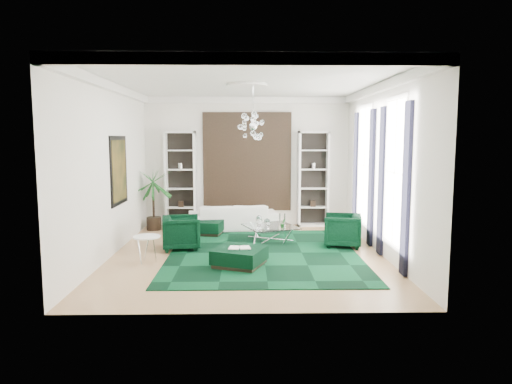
{
  "coord_description": "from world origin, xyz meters",
  "views": [
    {
      "loc": [
        0.0,
        -10.03,
        2.6
      ],
      "look_at": [
        0.21,
        0.5,
        1.35
      ],
      "focal_mm": 32.0,
      "sensor_mm": 36.0,
      "label": 1
    }
  ],
  "objects_px": {
    "armchair_right": "(342,230)",
    "sofa": "(233,217)",
    "armchair_left": "(181,233)",
    "ottoman_side": "(207,227)",
    "coffee_table": "(270,234)",
    "palm": "(153,191)",
    "side_table": "(147,250)",
    "ottoman_front": "(240,257)"
  },
  "relations": [
    {
      "from": "side_table",
      "to": "palm",
      "type": "height_order",
      "value": "palm"
    },
    {
      "from": "ottoman_side",
      "to": "side_table",
      "type": "xyz_separation_m",
      "value": [
        -1.01,
        -2.81,
        0.08
      ]
    },
    {
      "from": "ottoman_front",
      "to": "side_table",
      "type": "distance_m",
      "value": 1.98
    },
    {
      "from": "coffee_table",
      "to": "side_table",
      "type": "distance_m",
      "value": 3.28
    },
    {
      "from": "side_table",
      "to": "armchair_right",
      "type": "bearing_deg",
      "value": 16.98
    },
    {
      "from": "armchair_left",
      "to": "coffee_table",
      "type": "distance_m",
      "value": 2.25
    },
    {
      "from": "sofa",
      "to": "coffee_table",
      "type": "distance_m",
      "value": 1.87
    },
    {
      "from": "armchair_right",
      "to": "side_table",
      "type": "xyz_separation_m",
      "value": [
        -4.39,
        -1.34,
        -0.12
      ]
    },
    {
      "from": "armchair_left",
      "to": "ottoman_front",
      "type": "distance_m",
      "value": 2.03
    },
    {
      "from": "sofa",
      "to": "armchair_right",
      "type": "height_order",
      "value": "armchair_right"
    },
    {
      "from": "armchair_left",
      "to": "ottoman_side",
      "type": "xyz_separation_m",
      "value": [
        0.45,
        1.66,
        -0.2
      ]
    },
    {
      "from": "ottoman_side",
      "to": "palm",
      "type": "distance_m",
      "value": 1.9
    },
    {
      "from": "ottoman_side",
      "to": "side_table",
      "type": "bearing_deg",
      "value": -109.8
    },
    {
      "from": "armchair_right",
      "to": "coffee_table",
      "type": "distance_m",
      "value": 1.8
    },
    {
      "from": "sofa",
      "to": "coffee_table",
      "type": "relative_size",
      "value": 2.12
    },
    {
      "from": "armchair_left",
      "to": "armchair_right",
      "type": "height_order",
      "value": "same"
    },
    {
      "from": "armchair_right",
      "to": "ottoman_side",
      "type": "distance_m",
      "value": 3.69
    },
    {
      "from": "armchair_right",
      "to": "coffee_table",
      "type": "height_order",
      "value": "armchair_right"
    },
    {
      "from": "palm",
      "to": "coffee_table",
      "type": "bearing_deg",
      "value": -25.38
    },
    {
      "from": "armchair_right",
      "to": "sofa",
      "type": "bearing_deg",
      "value": -115.93
    },
    {
      "from": "sofa",
      "to": "ottoman_side",
      "type": "bearing_deg",
      "value": 36.37
    },
    {
      "from": "sofa",
      "to": "ottoman_side",
      "type": "distance_m",
      "value": 0.95
    },
    {
      "from": "coffee_table",
      "to": "ottoman_side",
      "type": "xyz_separation_m",
      "value": [
        -1.68,
        0.94,
        -0.01
      ]
    },
    {
      "from": "sofa",
      "to": "palm",
      "type": "bearing_deg",
      "value": -5.74
    },
    {
      "from": "side_table",
      "to": "palm",
      "type": "relative_size",
      "value": 0.26
    },
    {
      "from": "coffee_table",
      "to": "palm",
      "type": "distance_m",
      "value": 3.69
    },
    {
      "from": "ottoman_side",
      "to": "ottoman_front",
      "type": "height_order",
      "value": "ottoman_side"
    },
    {
      "from": "sofa",
      "to": "ottoman_front",
      "type": "distance_m",
      "value": 3.78
    },
    {
      "from": "armchair_left",
      "to": "armchair_right",
      "type": "distance_m",
      "value": 3.84
    },
    {
      "from": "ottoman_side",
      "to": "palm",
      "type": "bearing_deg",
      "value": 159.12
    },
    {
      "from": "ottoman_front",
      "to": "palm",
      "type": "distance_m",
      "value": 4.57
    },
    {
      "from": "sofa",
      "to": "side_table",
      "type": "bearing_deg",
      "value": 57.04
    },
    {
      "from": "coffee_table",
      "to": "armchair_right",
      "type": "bearing_deg",
      "value": -17.28
    },
    {
      "from": "sofa",
      "to": "coffee_table",
      "type": "bearing_deg",
      "value": 115.47
    },
    {
      "from": "armchair_right",
      "to": "ottoman_side",
      "type": "xyz_separation_m",
      "value": [
        -3.38,
        1.47,
        -0.2
      ]
    },
    {
      "from": "ottoman_side",
      "to": "side_table",
      "type": "height_order",
      "value": "side_table"
    },
    {
      "from": "ottoman_front",
      "to": "side_table",
      "type": "relative_size",
      "value": 1.64
    },
    {
      "from": "armchair_right",
      "to": "coffee_table",
      "type": "relative_size",
      "value": 0.74
    },
    {
      "from": "coffee_table",
      "to": "ottoman_side",
      "type": "bearing_deg",
      "value": 150.72
    },
    {
      "from": "palm",
      "to": "side_table",
      "type": "bearing_deg",
      "value": -80.92
    },
    {
      "from": "sofa",
      "to": "armchair_left",
      "type": "height_order",
      "value": "armchair_left"
    },
    {
      "from": "armchair_left",
      "to": "side_table",
      "type": "bearing_deg",
      "value": 144.25
    }
  ]
}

